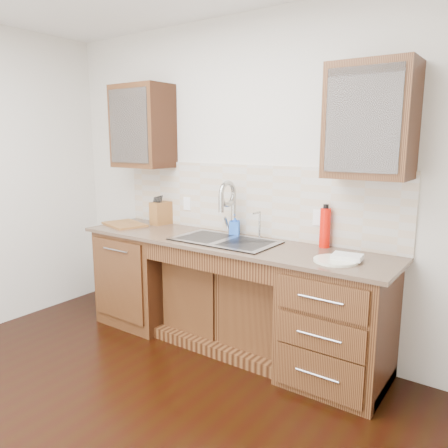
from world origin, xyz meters
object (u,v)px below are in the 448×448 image
Objects in this scene: soap_bottle at (234,225)px; plate at (336,260)px; cutting_board at (125,224)px; knife_block at (161,213)px; water_bottle at (325,228)px.

plate is at bearing -40.55° from soap_bottle.
cutting_board is at bearing 178.43° from plate.
soap_bottle is 0.85m from knife_block.
water_bottle is 0.42m from plate.
knife_block is (-1.64, -0.04, -0.04)m from water_bottle.
plate is at bearing -1.57° from cutting_board.
knife_block reaches higher than plate.
soap_bottle is 0.84× the size of knife_block.
soap_bottle is at bearing 12.25° from cutting_board.
knife_block is at bearing 170.89° from plate.
soap_bottle reaches higher than plate.
water_bottle reaches higher than plate.
cutting_board is (-0.25, -0.24, -0.10)m from knife_block.
soap_bottle is 1.05m from plate.
knife_block reaches higher than cutting_board.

